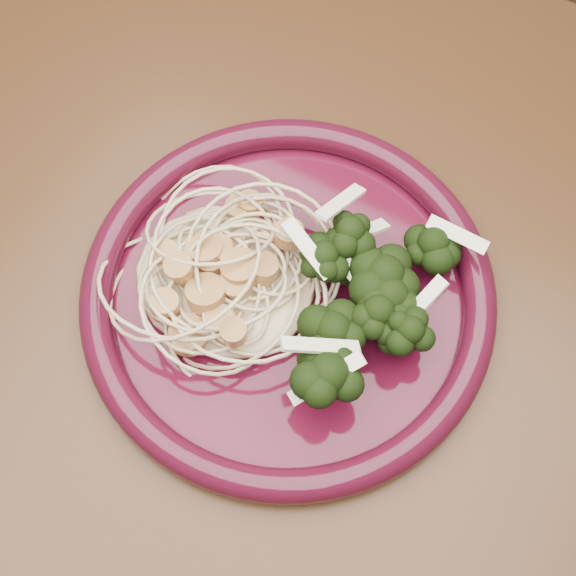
# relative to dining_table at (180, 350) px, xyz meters

# --- Properties ---
(dining_table) EXTENTS (1.20, 0.80, 0.75)m
(dining_table) POSITION_rel_dining_table_xyz_m (0.00, 0.00, 0.00)
(dining_table) COLOR #472814
(dining_table) RESTS_ON ground
(dinner_plate) EXTENTS (0.36, 0.36, 0.02)m
(dinner_plate) POSITION_rel_dining_table_xyz_m (0.08, 0.04, 0.11)
(dinner_plate) COLOR #43091B
(dinner_plate) RESTS_ON dining_table
(spaghetti_pile) EXTENTS (0.16, 0.15, 0.03)m
(spaghetti_pile) POSITION_rel_dining_table_xyz_m (0.03, 0.03, 0.12)
(spaghetti_pile) COLOR beige
(spaghetti_pile) RESTS_ON dinner_plate
(scallop_cluster) EXTENTS (0.16, 0.16, 0.04)m
(scallop_cluster) POSITION_rel_dining_table_xyz_m (0.03, 0.03, 0.16)
(scallop_cluster) COLOR tan
(scallop_cluster) RESTS_ON spaghetti_pile
(broccoli_pile) EXTENTS (0.13, 0.17, 0.05)m
(broccoli_pile) POSITION_rel_dining_table_xyz_m (0.13, 0.06, 0.13)
(broccoli_pile) COLOR black
(broccoli_pile) RESTS_ON dinner_plate
(onion_garnish) EXTENTS (0.09, 0.11, 0.05)m
(onion_garnish) POSITION_rel_dining_table_xyz_m (0.13, 0.06, 0.16)
(onion_garnish) COLOR white
(onion_garnish) RESTS_ON broccoli_pile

